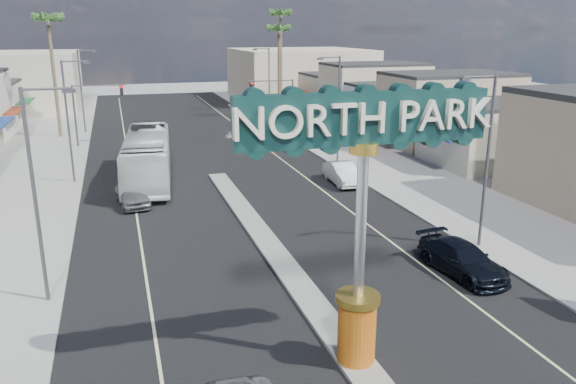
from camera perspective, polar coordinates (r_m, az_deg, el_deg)
ground at (r=45.50m, az=-7.46°, el=1.96°), size 160.00×160.00×0.00m
road at (r=45.50m, az=-7.46°, el=1.96°), size 20.00×120.00×0.01m
median_island at (r=30.52m, az=-2.25°, el=-4.97°), size 1.30×30.00×0.16m
sidewalk_left at (r=45.42m, az=-25.13°, el=0.58°), size 8.00×120.00×0.12m
sidewalk_right at (r=49.67m, az=8.67°, el=3.19°), size 8.00×120.00×0.12m
storefront_row_right at (r=65.09m, az=11.85°, el=8.73°), size 12.00×42.00×6.00m
backdrop_far_left at (r=90.03m, az=-26.94°, el=9.98°), size 20.00×20.00×8.00m
backdrop_far_right at (r=93.50m, az=1.18°, el=11.86°), size 20.00×20.00×8.00m
gateway_sign at (r=17.88m, az=7.53°, el=-0.77°), size 8.20×1.50×9.15m
traffic_signal_left at (r=57.96m, az=-19.15°, el=8.57°), size 5.09×0.45×6.00m
traffic_signal_right at (r=60.21m, az=-1.20°, el=9.71°), size 5.09×0.45×6.00m
streetlight_l_near at (r=24.50m, az=-24.06°, el=0.51°), size 2.03×0.22×9.00m
streetlight_l_mid at (r=44.06m, az=-21.30°, el=7.25°), size 2.03×0.22×9.00m
streetlight_l_far at (r=65.88m, az=-20.15°, el=10.00°), size 2.03×0.22×9.00m
streetlight_r_near at (r=30.03m, az=19.40°, el=3.69°), size 2.03×0.22×9.00m
streetlight_r_mid at (r=47.36m, az=4.99°, el=8.84°), size 2.03×0.22×9.00m
streetlight_r_far at (r=68.13m, az=-2.06°, el=11.13°), size 2.03×0.22×9.00m
palm_left_far at (r=63.79m, az=-23.18°, el=15.33°), size 2.60×2.60×13.10m
palm_right_mid at (r=72.41m, az=-0.93°, el=15.82°), size 2.60×2.60×12.10m
palm_right_far at (r=78.74m, az=-0.75°, el=17.15°), size 2.60×2.60×14.10m
suv_right at (r=27.73m, az=17.28°, el=-6.52°), size 2.60×5.27×1.47m
car_parked_left at (r=38.05m, az=-15.59°, el=-0.16°), size 2.37×4.68×1.53m
car_parked_right at (r=41.93m, az=5.55°, el=1.90°), size 1.88×4.85×1.57m
city_bus at (r=43.46m, az=-14.09°, el=3.48°), size 4.46×13.78×3.77m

